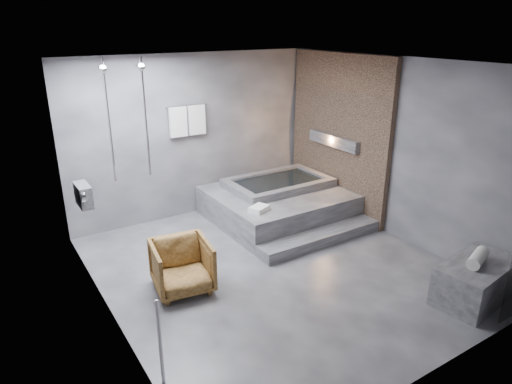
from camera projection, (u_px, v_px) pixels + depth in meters
room at (291, 142)px, 6.22m from camera, size 5.00×5.04×2.82m
tub_deck at (278, 204)px, 8.02m from camera, size 2.20×2.00×0.50m
tub_step at (321, 238)px, 7.15m from camera, size 2.20×0.36×0.18m
concrete_bench at (476, 281)px, 5.65m from camera, size 1.19×0.76×0.50m
driftwood_chair at (182, 266)px, 5.83m from camera, size 0.82×0.84×0.67m
rolled_towel at (478, 258)px, 5.51m from camera, size 0.47×0.29×0.16m
deck_towel at (259, 209)px, 7.09m from camera, size 0.36×0.31×0.08m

